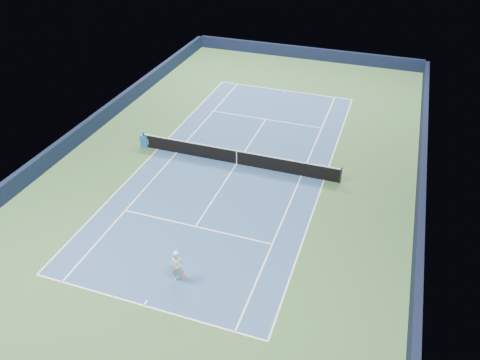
% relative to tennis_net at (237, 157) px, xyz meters
% --- Properties ---
extents(ground, '(40.00, 40.00, 0.00)m').
position_rel_tennis_net_xyz_m(ground, '(0.00, 0.00, -0.50)').
color(ground, '#32572F').
rests_on(ground, ground).
extents(wall_far, '(22.00, 0.35, 1.10)m').
position_rel_tennis_net_xyz_m(wall_far, '(0.00, 19.82, 0.05)').
color(wall_far, black).
rests_on(wall_far, ground).
extents(wall_right, '(0.35, 40.00, 1.10)m').
position_rel_tennis_net_xyz_m(wall_right, '(10.82, 0.00, 0.05)').
color(wall_right, black).
rests_on(wall_right, ground).
extents(wall_left, '(0.35, 40.00, 1.10)m').
position_rel_tennis_net_xyz_m(wall_left, '(-10.82, 0.00, 0.05)').
color(wall_left, '#101932').
rests_on(wall_left, ground).
extents(court_surface, '(10.97, 23.77, 0.01)m').
position_rel_tennis_net_xyz_m(court_surface, '(0.00, 0.00, -0.50)').
color(court_surface, '#2B4D7A').
rests_on(court_surface, ground).
extents(baseline_far, '(10.97, 0.08, 0.00)m').
position_rel_tennis_net_xyz_m(baseline_far, '(0.00, 11.88, -0.50)').
color(baseline_far, white).
rests_on(baseline_far, ground).
extents(baseline_near, '(10.97, 0.08, 0.00)m').
position_rel_tennis_net_xyz_m(baseline_near, '(0.00, -11.88, -0.50)').
color(baseline_near, white).
rests_on(baseline_near, ground).
extents(sideline_doubles_right, '(0.08, 23.77, 0.00)m').
position_rel_tennis_net_xyz_m(sideline_doubles_right, '(5.49, 0.00, -0.50)').
color(sideline_doubles_right, white).
rests_on(sideline_doubles_right, ground).
extents(sideline_doubles_left, '(0.08, 23.77, 0.00)m').
position_rel_tennis_net_xyz_m(sideline_doubles_left, '(-5.49, 0.00, -0.50)').
color(sideline_doubles_left, white).
rests_on(sideline_doubles_left, ground).
extents(sideline_singles_right, '(0.08, 23.77, 0.00)m').
position_rel_tennis_net_xyz_m(sideline_singles_right, '(4.12, 0.00, -0.50)').
color(sideline_singles_right, white).
rests_on(sideline_singles_right, ground).
extents(sideline_singles_left, '(0.08, 23.77, 0.00)m').
position_rel_tennis_net_xyz_m(sideline_singles_left, '(-4.12, 0.00, -0.50)').
color(sideline_singles_left, white).
rests_on(sideline_singles_left, ground).
extents(service_line_far, '(8.23, 0.08, 0.00)m').
position_rel_tennis_net_xyz_m(service_line_far, '(0.00, 6.40, -0.50)').
color(service_line_far, white).
rests_on(service_line_far, ground).
extents(service_line_near, '(8.23, 0.08, 0.00)m').
position_rel_tennis_net_xyz_m(service_line_near, '(0.00, -6.40, -0.50)').
color(service_line_near, white).
rests_on(service_line_near, ground).
extents(center_service_line, '(0.08, 12.80, 0.00)m').
position_rel_tennis_net_xyz_m(center_service_line, '(0.00, 0.00, -0.50)').
color(center_service_line, white).
rests_on(center_service_line, ground).
extents(center_mark_far, '(0.08, 0.30, 0.00)m').
position_rel_tennis_net_xyz_m(center_mark_far, '(0.00, 11.73, -0.50)').
color(center_mark_far, white).
rests_on(center_mark_far, ground).
extents(center_mark_near, '(0.08, 0.30, 0.00)m').
position_rel_tennis_net_xyz_m(center_mark_near, '(0.00, -11.73, -0.50)').
color(center_mark_near, white).
rests_on(center_mark_near, ground).
extents(tennis_net, '(12.90, 0.10, 1.07)m').
position_rel_tennis_net_xyz_m(tennis_net, '(0.00, 0.00, 0.00)').
color(tennis_net, black).
rests_on(tennis_net, ground).
extents(sponsor_cube, '(0.58, 0.50, 0.83)m').
position_rel_tennis_net_xyz_m(sponsor_cube, '(-6.40, 0.13, -0.09)').
color(sponsor_cube, '#1C59AC').
rests_on(sponsor_cube, ground).
extents(tennis_player, '(0.82, 1.31, 1.90)m').
position_rel_tennis_net_xyz_m(tennis_player, '(0.80, -10.10, 0.35)').
color(tennis_player, silver).
rests_on(tennis_player, ground).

